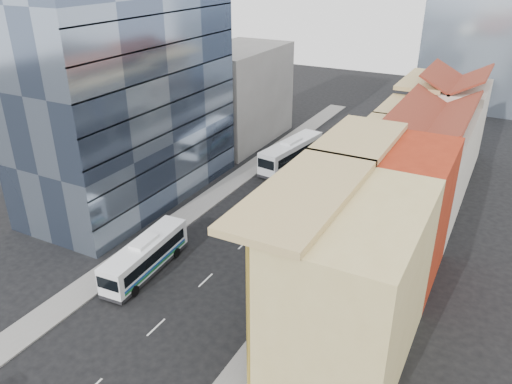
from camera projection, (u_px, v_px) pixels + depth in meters
The scene contains 13 objects.
ground at pixel (148, 335), 37.99m from camera, with size 200.00×200.00×0.00m, color black.
sidewalk_right at pixel (348, 232), 51.89m from camera, with size 3.00×90.00×0.15m, color slate.
sidewalk_left at pixel (210, 198), 59.08m from camera, with size 3.00×90.00×0.15m, color slate.
shophouse_tan at pixel (352, 288), 33.46m from camera, with size 8.00×14.00×12.00m, color #D5C07B.
shophouse_red at pixel (396, 213), 43.02m from camera, with size 8.00×10.00×12.00m, color #A02A12.
shophouse_cream_near at pixel (417, 184), 51.02m from camera, with size 8.00×9.00×10.00m, color beige.
shophouse_cream_mid at pixel (434, 155), 58.19m from camera, with size 8.00×9.00×10.00m, color beige.
shophouse_cream_far at pixel (449, 126), 66.34m from camera, with size 8.00×12.00×11.00m, color beige.
office_tower at pixel (123, 69), 53.85m from camera, with size 12.00×26.00×30.00m, color #404D65.
office_block_far at pixel (238, 95), 75.20m from camera, with size 10.00×18.00×14.00m, color gray.
bus_left_near at pixel (146, 255), 44.92m from camera, with size 2.46×10.48×3.36m, color white, non-canonical shape.
bus_left_far at pixel (291, 153), 67.36m from camera, with size 2.84×12.12×3.89m, color white, non-canonical shape.
bus_right at pixel (281, 255), 44.39m from camera, with size 2.94×12.56×4.03m, color white, non-canonical shape.
Camera 1 is at (21.15, -22.24, 26.23)m, focal length 35.00 mm.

